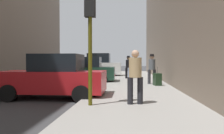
{
  "coord_description": "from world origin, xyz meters",
  "views": [
    {
      "loc": [
        5.7,
        -9.87,
        1.5
      ],
      "look_at": [
        4.32,
        7.46,
        1.04
      ],
      "focal_mm": 35.0,
      "sensor_mm": 36.0,
      "label": 1
    }
  ],
  "objects_px": {
    "pedestrian_with_fedora": "(128,66)",
    "rolling_suitcase": "(157,79)",
    "parked_red_hatchback": "(54,77)",
    "fire_hydrant": "(112,75)",
    "parked_dark_green_sedan": "(84,71)",
    "pedestrian_with_beanie": "(152,67)",
    "parked_white_van": "(97,66)",
    "pedestrian_in_jeans": "(131,66)",
    "traffic_light": "(90,20)",
    "pedestrian_in_tan_coat": "(135,74)"
  },
  "relations": [
    {
      "from": "parked_white_van",
      "to": "fire_hydrant",
      "type": "height_order",
      "value": "parked_white_van"
    },
    {
      "from": "parked_red_hatchback",
      "to": "parked_white_van",
      "type": "xyz_separation_m",
      "value": [
        -0.0,
        12.08,
        0.18
      ]
    },
    {
      "from": "parked_dark_green_sedan",
      "to": "parked_white_van",
      "type": "height_order",
      "value": "parked_white_van"
    },
    {
      "from": "fire_hydrant",
      "to": "pedestrian_in_tan_coat",
      "type": "bearing_deg",
      "value": -81.1
    },
    {
      "from": "rolling_suitcase",
      "to": "fire_hydrant",
      "type": "bearing_deg",
      "value": 127.24
    },
    {
      "from": "pedestrian_in_tan_coat",
      "to": "pedestrian_with_fedora",
      "type": "bearing_deg",
      "value": 91.43
    },
    {
      "from": "pedestrian_with_fedora",
      "to": "rolling_suitcase",
      "type": "xyz_separation_m",
      "value": [
        1.64,
        -4.93,
        -0.65
      ]
    },
    {
      "from": "fire_hydrant",
      "to": "pedestrian_in_jeans",
      "type": "height_order",
      "value": "pedestrian_in_jeans"
    },
    {
      "from": "parked_red_hatchback",
      "to": "fire_hydrant",
      "type": "height_order",
      "value": "parked_red_hatchback"
    },
    {
      "from": "fire_hydrant",
      "to": "rolling_suitcase",
      "type": "distance_m",
      "value": 4.65
    },
    {
      "from": "traffic_light",
      "to": "pedestrian_in_jeans",
      "type": "distance_m",
      "value": 12.17
    },
    {
      "from": "parked_red_hatchback",
      "to": "parked_white_van",
      "type": "height_order",
      "value": "parked_white_van"
    },
    {
      "from": "pedestrian_in_jeans",
      "to": "pedestrian_with_fedora",
      "type": "xyz_separation_m",
      "value": [
        -0.21,
        -1.31,
        0.03
      ]
    },
    {
      "from": "fire_hydrant",
      "to": "rolling_suitcase",
      "type": "xyz_separation_m",
      "value": [
        2.81,
        -3.7,
        -0.01
      ]
    },
    {
      "from": "parked_red_hatchback",
      "to": "pedestrian_in_tan_coat",
      "type": "xyz_separation_m",
      "value": [
        3.24,
        -1.72,
        0.26
      ]
    },
    {
      "from": "parked_red_hatchback",
      "to": "rolling_suitcase",
      "type": "distance_m",
      "value": 5.96
    },
    {
      "from": "traffic_light",
      "to": "rolling_suitcase",
      "type": "relative_size",
      "value": 3.46
    },
    {
      "from": "pedestrian_with_fedora",
      "to": "rolling_suitcase",
      "type": "bearing_deg",
      "value": -71.61
    },
    {
      "from": "parked_red_hatchback",
      "to": "pedestrian_with_beanie",
      "type": "relative_size",
      "value": 2.36
    },
    {
      "from": "parked_dark_green_sedan",
      "to": "traffic_light",
      "type": "relative_size",
      "value": 1.18
    },
    {
      "from": "fire_hydrant",
      "to": "pedestrian_in_tan_coat",
      "type": "xyz_separation_m",
      "value": [
        1.44,
        -9.16,
        0.61
      ]
    },
    {
      "from": "parked_dark_green_sedan",
      "to": "pedestrian_in_jeans",
      "type": "bearing_deg",
      "value": 50.9
    },
    {
      "from": "parked_dark_green_sedan",
      "to": "pedestrian_with_fedora",
      "type": "bearing_deg",
      "value": 41.27
    },
    {
      "from": "fire_hydrant",
      "to": "pedestrian_in_jeans",
      "type": "distance_m",
      "value": 2.95
    },
    {
      "from": "parked_dark_green_sedan",
      "to": "parked_white_van",
      "type": "bearing_deg",
      "value": 90.0
    },
    {
      "from": "pedestrian_with_beanie",
      "to": "fire_hydrant",
      "type": "bearing_deg",
      "value": 131.79
    },
    {
      "from": "traffic_light",
      "to": "pedestrian_with_fedora",
      "type": "bearing_deg",
      "value": 83.98
    },
    {
      "from": "pedestrian_in_jeans",
      "to": "traffic_light",
      "type": "bearing_deg",
      "value": -96.36
    },
    {
      "from": "pedestrian_with_beanie",
      "to": "pedestrian_in_jeans",
      "type": "bearing_deg",
      "value": 102.55
    },
    {
      "from": "fire_hydrant",
      "to": "pedestrian_with_fedora",
      "type": "xyz_separation_m",
      "value": [
        1.18,
        1.23,
        0.64
      ]
    },
    {
      "from": "traffic_light",
      "to": "pedestrian_with_beanie",
      "type": "relative_size",
      "value": 2.03
    },
    {
      "from": "rolling_suitcase",
      "to": "pedestrian_with_fedora",
      "type": "bearing_deg",
      "value": 108.39
    },
    {
      "from": "parked_dark_green_sedan",
      "to": "fire_hydrant",
      "type": "relative_size",
      "value": 6.05
    },
    {
      "from": "pedestrian_in_tan_coat",
      "to": "parked_dark_green_sedan",
      "type": "bearing_deg",
      "value": 112.62
    },
    {
      "from": "parked_dark_green_sedan",
      "to": "pedestrian_with_fedora",
      "type": "xyz_separation_m",
      "value": [
        2.98,
        2.62,
        0.29
      ]
    },
    {
      "from": "parked_red_hatchback",
      "to": "parked_white_van",
      "type": "relative_size",
      "value": 0.91
    },
    {
      "from": "parked_white_van",
      "to": "pedestrian_with_beanie",
      "type": "distance_m",
      "value": 8.73
    },
    {
      "from": "parked_red_hatchback",
      "to": "parked_dark_green_sedan",
      "type": "height_order",
      "value": "same"
    },
    {
      "from": "parked_white_van",
      "to": "traffic_light",
      "type": "bearing_deg",
      "value": -82.5
    },
    {
      "from": "parked_red_hatchback",
      "to": "pedestrian_with_fedora",
      "type": "bearing_deg",
      "value": 71.04
    },
    {
      "from": "parked_dark_green_sedan",
      "to": "traffic_light",
      "type": "height_order",
      "value": "traffic_light"
    },
    {
      "from": "parked_dark_green_sedan",
      "to": "pedestrian_with_fedora",
      "type": "height_order",
      "value": "pedestrian_with_fedora"
    },
    {
      "from": "pedestrian_in_jeans",
      "to": "rolling_suitcase",
      "type": "xyz_separation_m",
      "value": [
        1.43,
        -6.24,
        -0.61
      ]
    },
    {
      "from": "parked_white_van",
      "to": "pedestrian_in_tan_coat",
      "type": "height_order",
      "value": "parked_white_van"
    },
    {
      "from": "parked_white_van",
      "to": "pedestrian_with_beanie",
      "type": "relative_size",
      "value": 2.59
    },
    {
      "from": "parked_red_hatchback",
      "to": "parked_dark_green_sedan",
      "type": "relative_size",
      "value": 0.99
    },
    {
      "from": "parked_red_hatchback",
      "to": "fire_hydrant",
      "type": "distance_m",
      "value": 7.67
    },
    {
      "from": "parked_red_hatchback",
      "to": "traffic_light",
      "type": "bearing_deg",
      "value": -47.25
    },
    {
      "from": "parked_dark_green_sedan",
      "to": "pedestrian_in_jeans",
      "type": "xyz_separation_m",
      "value": [
        3.19,
        3.93,
        0.26
      ]
    },
    {
      "from": "parked_white_van",
      "to": "rolling_suitcase",
      "type": "height_order",
      "value": "parked_white_van"
    }
  ]
}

